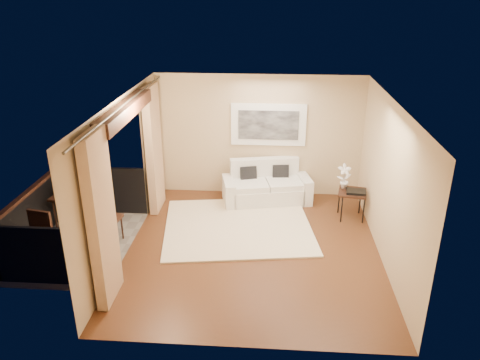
# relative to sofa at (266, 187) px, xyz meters

# --- Properties ---
(floor) EXTENTS (5.00, 5.00, 0.00)m
(floor) POSITION_rel_sofa_xyz_m (-0.19, -2.09, -0.32)
(floor) COLOR #5B321A
(floor) RESTS_ON ground
(room_shell) EXTENTS (5.00, 6.40, 5.00)m
(room_shell) POSITION_rel_sofa_xyz_m (-2.32, -2.09, 2.20)
(room_shell) COLOR white
(room_shell) RESTS_ON ground
(balcony) EXTENTS (1.81, 2.60, 1.17)m
(balcony) POSITION_rel_sofa_xyz_m (-3.50, -2.09, -0.14)
(balcony) COLOR #605B56
(balcony) RESTS_ON ground
(curtains) EXTENTS (0.16, 4.80, 2.64)m
(curtains) POSITION_rel_sofa_xyz_m (-2.30, -2.09, 1.02)
(curtains) COLOR tan
(curtains) RESTS_ON ground
(artwork) EXTENTS (1.62, 0.07, 0.92)m
(artwork) POSITION_rel_sofa_xyz_m (0.01, 0.38, 1.30)
(artwork) COLOR white
(artwork) RESTS_ON room_shell
(rug) EXTENTS (3.16, 2.85, 0.04)m
(rug) POSITION_rel_sofa_xyz_m (-0.52, -1.29, -0.30)
(rug) COLOR #F3E3C4
(rug) RESTS_ON floor
(sofa) EXTENTS (2.00, 1.18, 0.90)m
(sofa) POSITION_rel_sofa_xyz_m (0.00, 0.00, 0.00)
(sofa) COLOR white
(sofa) RESTS_ON floor
(side_table) EXTENTS (0.63, 0.63, 0.59)m
(side_table) POSITION_rel_sofa_xyz_m (1.74, -0.72, 0.21)
(side_table) COLOR black
(side_table) RESTS_ON floor
(tray) EXTENTS (0.41, 0.33, 0.05)m
(tray) POSITION_rel_sofa_xyz_m (1.80, -0.79, 0.30)
(tray) COLOR black
(tray) RESTS_ON side_table
(orchid) EXTENTS (0.30, 0.23, 0.52)m
(orchid) POSITION_rel_sofa_xyz_m (1.57, -0.58, 0.53)
(orchid) COLOR white
(orchid) RESTS_ON side_table
(bistro_table) EXTENTS (0.73, 0.73, 0.72)m
(bistro_table) POSITION_rel_sofa_xyz_m (-3.70, -1.57, 0.32)
(bistro_table) COLOR black
(bistro_table) RESTS_ON balcony
(balcony_chair_far) EXTENTS (0.52, 0.52, 1.05)m
(balcony_chair_far) POSITION_rel_sofa_xyz_m (-2.87, -2.15, 0.30)
(balcony_chair_far) COLOR black
(balcony_chair_far) RESTS_ON balcony
(balcony_chair_near) EXTENTS (0.51, 0.51, 1.00)m
(balcony_chair_near) POSITION_rel_sofa_xyz_m (-3.72, -2.88, 0.26)
(balcony_chair_near) COLOR black
(balcony_chair_near) RESTS_ON balcony
(ice_bucket) EXTENTS (0.18, 0.18, 0.20)m
(ice_bucket) POSITION_rel_sofa_xyz_m (-3.84, -1.45, 0.51)
(ice_bucket) COLOR silver
(ice_bucket) RESTS_ON bistro_table
(candle) EXTENTS (0.06, 0.06, 0.07)m
(candle) POSITION_rel_sofa_xyz_m (-3.67, -1.42, 0.44)
(candle) COLOR red
(candle) RESTS_ON bistro_table
(vase) EXTENTS (0.04, 0.04, 0.18)m
(vase) POSITION_rel_sofa_xyz_m (-3.67, -1.77, 0.50)
(vase) COLOR silver
(vase) RESTS_ON bistro_table
(glass_a) EXTENTS (0.06, 0.06, 0.12)m
(glass_a) POSITION_rel_sofa_xyz_m (-3.59, -1.69, 0.47)
(glass_a) COLOR silver
(glass_a) RESTS_ON bistro_table
(glass_b) EXTENTS (0.06, 0.06, 0.12)m
(glass_b) POSITION_rel_sofa_xyz_m (-3.54, -1.53, 0.47)
(glass_b) COLOR silver
(glass_b) RESTS_ON bistro_table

